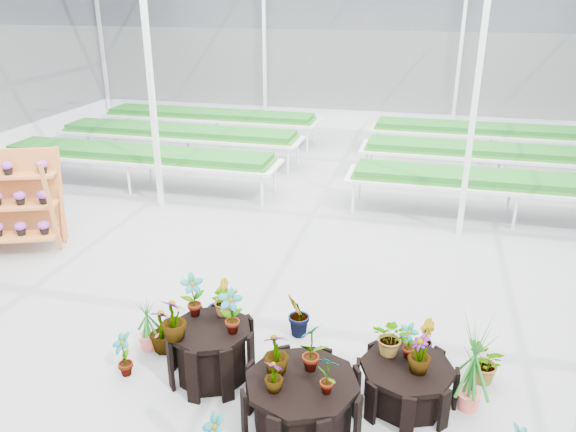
% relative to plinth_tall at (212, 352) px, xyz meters
% --- Properties ---
extents(ground_plane, '(24.00, 24.00, 0.00)m').
position_rel_plinth_tall_xyz_m(ground_plane, '(-0.08, 0.99, -0.33)').
color(ground_plane, gray).
rests_on(ground_plane, ground).
extents(greenhouse_shell, '(18.00, 24.00, 4.50)m').
position_rel_plinth_tall_xyz_m(greenhouse_shell, '(-0.08, 0.99, 1.92)').
color(greenhouse_shell, white).
rests_on(greenhouse_shell, ground).
extents(steel_frame, '(18.00, 24.00, 4.50)m').
position_rel_plinth_tall_xyz_m(steel_frame, '(-0.08, 0.99, 1.92)').
color(steel_frame, silver).
rests_on(steel_frame, ground).
extents(nursery_benches, '(16.00, 7.00, 0.84)m').
position_rel_plinth_tall_xyz_m(nursery_benches, '(-0.08, 8.19, 0.09)').
color(nursery_benches, silver).
rests_on(nursery_benches, ground).
extents(plinth_tall, '(1.03, 1.03, 0.66)m').
position_rel_plinth_tall_xyz_m(plinth_tall, '(0.00, 0.00, 0.00)').
color(plinth_tall, black).
rests_on(plinth_tall, ground).
extents(plinth_mid, '(1.42, 1.42, 0.63)m').
position_rel_plinth_tall_xyz_m(plinth_mid, '(1.20, -0.60, -0.02)').
color(plinth_mid, black).
rests_on(plinth_mid, ground).
extents(plinth_low, '(1.13, 1.13, 0.47)m').
position_rel_plinth_tall_xyz_m(plinth_low, '(2.20, 0.10, -0.10)').
color(plinth_low, black).
rests_on(plinth_low, ground).
extents(shelf_rack, '(1.79, 1.36, 1.69)m').
position_rel_plinth_tall_xyz_m(shelf_rack, '(-4.58, 2.47, 0.51)').
color(shelf_rack, '#B3632E').
rests_on(shelf_rack, ground).
extents(nursery_plants, '(4.59, 2.65, 1.23)m').
position_rel_plinth_tall_xyz_m(nursery_plants, '(1.08, 0.22, 0.19)').
color(nursery_plants, '#185819').
rests_on(nursery_plants, ground).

